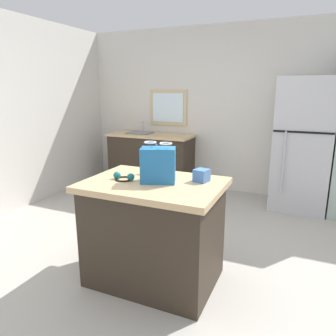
% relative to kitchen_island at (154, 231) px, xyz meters
% --- Properties ---
extents(ground, '(6.54, 6.54, 0.00)m').
position_rel_kitchen_island_xyz_m(ground, '(0.17, 0.22, -0.46)').
color(ground, '#ADA89E').
extents(back_wall, '(5.45, 0.13, 2.63)m').
position_rel_kitchen_island_xyz_m(back_wall, '(0.15, 2.86, 0.86)').
color(back_wall, silver).
rests_on(back_wall, ground).
extents(kitchen_island, '(1.14, 0.81, 0.90)m').
position_rel_kitchen_island_xyz_m(kitchen_island, '(0.00, 0.00, 0.00)').
color(kitchen_island, '#33281E').
rests_on(kitchen_island, ground).
extents(refrigerator, '(0.73, 0.75, 1.81)m').
position_rel_kitchen_island_xyz_m(refrigerator, '(1.08, 2.42, 0.45)').
color(refrigerator, '#B7B7BC').
rests_on(refrigerator, ground).
extents(sink_counter, '(1.44, 0.59, 1.10)m').
position_rel_kitchen_island_xyz_m(sink_counter, '(-1.29, 2.50, 0.01)').
color(sink_counter, '#33281E').
rests_on(sink_counter, ground).
extents(shopping_bag, '(0.32, 0.26, 0.33)m').
position_rel_kitchen_island_xyz_m(shopping_bag, '(0.04, 0.01, 0.59)').
color(shopping_bag, '#236BAD').
rests_on(shopping_bag, kitchen_island).
extents(small_box, '(0.13, 0.14, 0.10)m').
position_rel_kitchen_island_xyz_m(small_box, '(0.36, 0.17, 0.50)').
color(small_box, '#4775B7').
rests_on(small_box, kitchen_island).
extents(bottle, '(0.05, 0.05, 0.26)m').
position_rel_kitchen_island_xyz_m(bottle, '(-0.12, 0.30, 0.57)').
color(bottle, '#4C9956').
rests_on(bottle, kitchen_island).
extents(ear_defenders, '(0.20, 0.15, 0.06)m').
position_rel_kitchen_island_xyz_m(ear_defenders, '(-0.26, -0.05, 0.47)').
color(ear_defenders, black).
rests_on(ear_defenders, kitchen_island).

